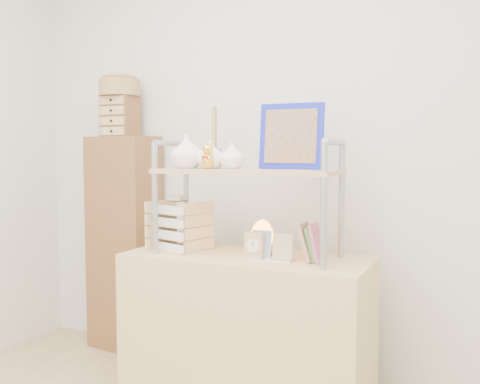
% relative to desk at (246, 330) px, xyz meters
% --- Properties ---
extents(room_shell, '(3.42, 3.41, 2.61)m').
position_rel_desk_xyz_m(room_shell, '(0.00, -0.81, 1.32)').
color(room_shell, silver).
rests_on(room_shell, ground).
extents(desk, '(1.20, 0.50, 0.75)m').
position_rel_desk_xyz_m(desk, '(0.00, 0.00, 0.00)').
color(desk, tan).
rests_on(desk, ground).
extents(cabinet, '(0.48, 0.30, 1.35)m').
position_rel_desk_xyz_m(cabinet, '(-1.02, 0.37, 0.30)').
color(cabinet, brown).
rests_on(cabinet, ground).
extents(hutch, '(0.90, 0.34, 0.74)m').
position_rel_desk_xyz_m(hutch, '(-0.07, 0.01, 0.82)').
color(hutch, '#969DA4').
rests_on(hutch, desk).
extents(letter_tray, '(0.28, 0.27, 0.28)m').
position_rel_desk_xyz_m(letter_tray, '(-0.38, -0.01, 0.49)').
color(letter_tray, '#D8AF82').
rests_on(letter_tray, desk).
extents(salt_lamp, '(0.11, 0.11, 0.18)m').
position_rel_desk_xyz_m(salt_lamp, '(0.07, 0.04, 0.46)').
color(salt_lamp, brown).
rests_on(salt_lamp, desk).
extents(desk_clock, '(0.09, 0.05, 0.13)m').
position_rel_desk_xyz_m(desk_clock, '(0.08, -0.08, 0.44)').
color(desk_clock, tan).
rests_on(desk_clock, desk).
extents(postcard_stand, '(0.20, 0.08, 0.14)m').
position_rel_desk_xyz_m(postcard_stand, '(0.16, -0.07, 0.41)').
color(postcard_stand, white).
rests_on(postcard_stand, desk).
extents(drawer_chest, '(0.20, 0.16, 0.25)m').
position_rel_desk_xyz_m(drawer_chest, '(-1.02, 0.35, 1.10)').
color(drawer_chest, brown).
rests_on(drawer_chest, cabinet).
extents(woven_basket, '(0.25, 0.25, 0.10)m').
position_rel_desk_xyz_m(woven_basket, '(-1.02, 0.35, 1.28)').
color(woven_basket, olive).
rests_on(woven_basket, drawer_chest).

